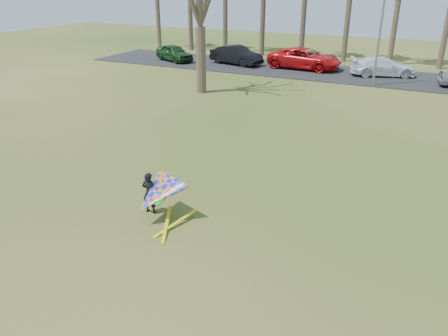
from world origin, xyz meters
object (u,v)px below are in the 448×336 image
at_px(car_1, 236,55).
at_px(kite_flyer, 156,195).
at_px(car_2, 304,58).
at_px(streetlight, 384,20).
at_px(car_3, 383,67).
at_px(car_0, 174,53).

height_order(car_1, kite_flyer, kite_flyer).
relative_size(car_2, kite_flyer, 2.52).
bearing_deg(streetlight, car_3, 90.63).
relative_size(streetlight, kite_flyer, 3.35).
bearing_deg(car_0, streetlight, -72.11).
xyz_separation_m(streetlight, car_0, (-17.98, 2.15, -3.69)).
bearing_deg(car_0, car_2, -57.50).
bearing_deg(car_2, car_3, -88.37).
xyz_separation_m(streetlight, car_2, (-6.31, 3.75, -3.57)).
relative_size(car_1, car_3, 0.99).
height_order(car_0, car_1, car_1).
distance_m(streetlight, kite_flyer, 22.81).
bearing_deg(car_1, streetlight, -90.73).
bearing_deg(car_3, car_1, 72.97).
distance_m(car_2, car_3, 6.27).
xyz_separation_m(car_1, car_3, (12.18, 0.47, -0.09)).
height_order(streetlight, kite_flyer, streetlight).
height_order(car_0, car_2, car_2).
distance_m(car_0, car_1, 5.84).
height_order(streetlight, car_2, streetlight).
relative_size(streetlight, car_0, 1.90).
bearing_deg(car_3, kite_flyer, 153.30).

